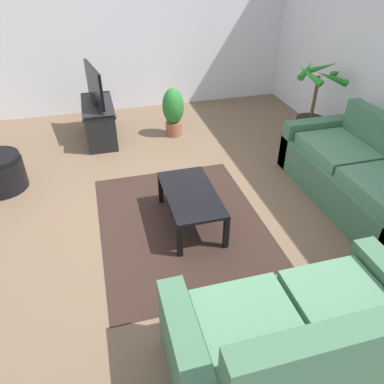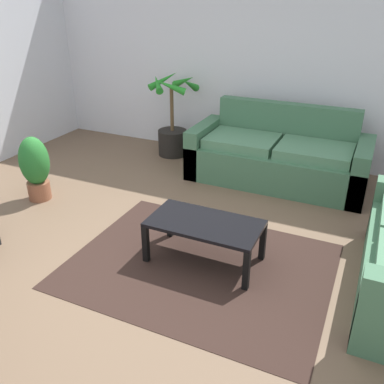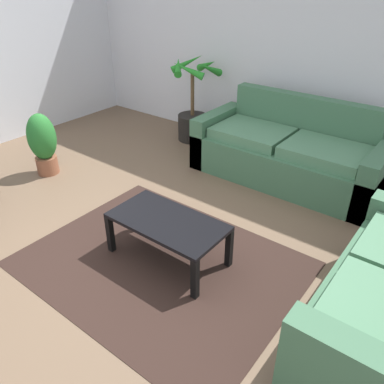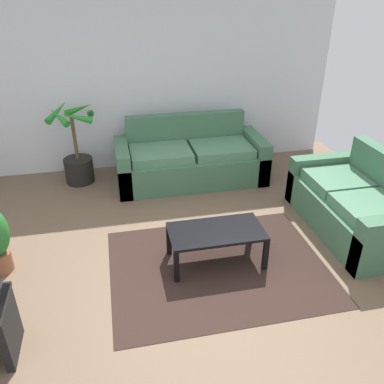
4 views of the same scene
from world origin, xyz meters
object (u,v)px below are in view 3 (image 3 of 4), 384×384
object	(u,v)px
potted_palm	(193,111)
potted_plant_small	(43,142)
coffee_table	(168,225)
couch_main	(288,154)

from	to	relation	value
potted_palm	potted_plant_small	size ratio (longest dim) A/B	1.58
potted_plant_small	coffee_table	bearing A→B (deg)	-8.27
couch_main	coffee_table	bearing A→B (deg)	-94.08
coffee_table	potted_palm	bearing A→B (deg)	123.01
couch_main	potted_plant_small	size ratio (longest dim) A/B	2.86
coffee_table	potted_plant_small	bearing A→B (deg)	171.73
potted_palm	potted_plant_small	distance (m)	2.04
potted_palm	potted_plant_small	xyz separation A→B (m)	(-0.74, -1.90, -0.02)
couch_main	potted_palm	bearing A→B (deg)	170.33
couch_main	potted_plant_small	xyz separation A→B (m)	(-2.32, -1.64, 0.10)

